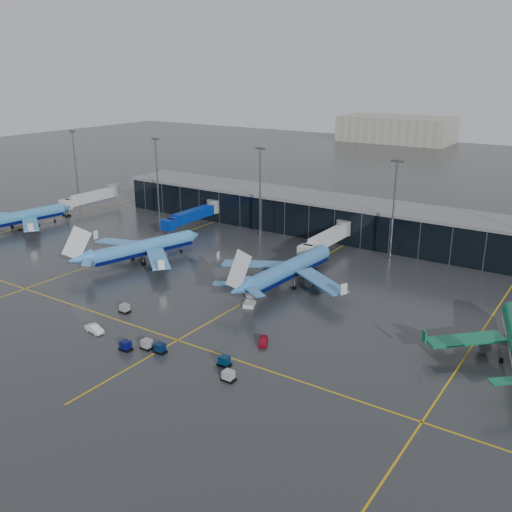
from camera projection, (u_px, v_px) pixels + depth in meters
The scene contains 12 objects.
ground at pixel (189, 301), 120.35m from camera, with size 600.00×600.00×0.00m, color #282B2D.
terminal_pier at pixel (325, 215), 167.48m from camera, with size 142.00×17.00×10.70m.
jet_bridges at pixel (192, 215), 171.24m from camera, with size 94.00×27.50×7.20m.
flood_masts at pixel (322, 197), 152.73m from camera, with size 203.00×0.50×25.50m.
taxi_lines at pixel (256, 295), 123.43m from camera, with size 220.00×120.00×0.02m.
airliner_klm_west at pixel (20, 210), 172.23m from camera, with size 32.92×37.49×11.52m, color #3D8BC8, non-canonical shape.
airliner_arkefly at pixel (143, 239), 143.07m from camera, with size 33.76×38.45×11.82m, color #428EDA, non-canonical shape.
airliner_klm_near at pixel (290, 259), 127.59m from camera, with size 34.97×39.83×12.24m, color #3A7BBE, non-canonical shape.
baggage_carts at pixel (166, 346), 99.47m from camera, with size 35.21×12.86×1.70m.
mobile_airstair at pixel (249, 302), 117.74m from camera, with size 3.29×3.81×3.45m.
service_van_red at pixel (263, 341), 101.55m from camera, with size 1.58×3.94×1.34m, color #B30D27.
service_van_white at pixel (94, 329), 106.09m from camera, with size 1.56×4.47×1.47m, color white.
Camera 1 is at (73.58, -84.43, 47.27)m, focal length 40.00 mm.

